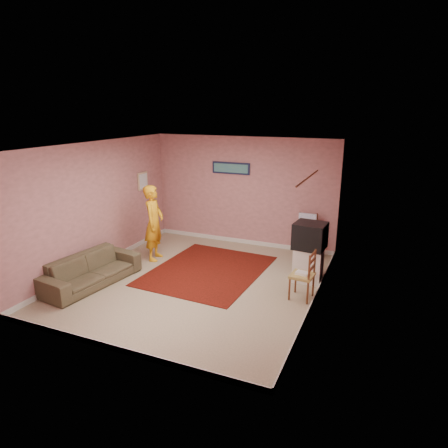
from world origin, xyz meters
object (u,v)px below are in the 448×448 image
at_px(chair_b, 302,270).
at_px(sofa, 91,270).
at_px(tv_cabinet, 308,264).
at_px(chair_a, 306,231).
at_px(person, 154,223).
at_px(crt_tv, 310,236).

height_order(chair_b, sofa, chair_b).
distance_m(tv_cabinet, chair_a, 1.30).
height_order(chair_a, person, person).
relative_size(tv_cabinet, person, 0.40).
height_order(crt_tv, chair_a, crt_tv).
height_order(chair_a, sofa, chair_a).
height_order(tv_cabinet, person, person).
xyz_separation_m(crt_tv, person, (-3.34, -0.17, -0.08)).
relative_size(crt_tv, chair_b, 1.30).
xyz_separation_m(crt_tv, chair_a, (-0.31, 1.23, -0.31)).
bearing_deg(crt_tv, person, -172.13).
bearing_deg(chair_b, sofa, -70.82).
bearing_deg(person, crt_tv, -99.26).
relative_size(crt_tv, person, 0.38).
relative_size(crt_tv, chair_a, 1.17).
bearing_deg(chair_a, tv_cabinet, -78.26).
bearing_deg(tv_cabinet, chair_a, 104.25).
bearing_deg(tv_cabinet, crt_tv, 175.02).
distance_m(sofa, person, 1.74).
xyz_separation_m(crt_tv, chair_b, (0.06, -0.80, -0.37)).
bearing_deg(person, chair_b, -112.63).
distance_m(chair_a, chair_b, 2.06).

